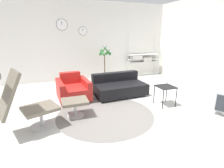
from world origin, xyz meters
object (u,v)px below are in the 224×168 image
at_px(armchair_red, 73,90).
at_px(couch_low, 119,87).
at_px(shelf_unit, 142,58).
at_px(potted_plant, 105,69).
at_px(ottoman, 75,104).
at_px(side_table, 166,89).
at_px(lounge_chair, 18,97).

height_order(armchair_red, couch_low, armchair_red).
bearing_deg(couch_low, shelf_unit, -136.21).
bearing_deg(shelf_unit, armchair_red, -149.57).
bearing_deg(shelf_unit, couch_low, -133.43).
xyz_separation_m(armchair_red, potted_plant, (1.30, 1.33, 0.22)).
xyz_separation_m(ottoman, armchair_red, (0.10, 1.00, -0.03)).
bearing_deg(ottoman, potted_plant, 59.14).
relative_size(armchair_red, side_table, 1.97).
distance_m(armchair_red, potted_plant, 1.87).
bearing_deg(ottoman, shelf_unit, 41.56).
bearing_deg(armchair_red, lounge_chair, 47.80).
bearing_deg(potted_plant, ottoman, -120.86).
height_order(lounge_chair, side_table, lounge_chair).
xyz_separation_m(side_table, potted_plant, (-0.76, 2.48, 0.05)).
height_order(armchair_red, shelf_unit, shelf_unit).
bearing_deg(lounge_chair, side_table, 73.43).
height_order(armchair_red, potted_plant, potted_plant).
distance_m(lounge_chair, potted_plant, 3.59).
xyz_separation_m(potted_plant, shelf_unit, (1.75, 0.46, 0.24)).
bearing_deg(armchair_red, ottoman, 80.47).
relative_size(ottoman, side_table, 1.11).
height_order(ottoman, side_table, side_table).
height_order(lounge_chair, shelf_unit, shelf_unit).
bearing_deg(lounge_chair, potted_plant, 118.26).
height_order(ottoman, armchair_red, armchair_red).
relative_size(couch_low, side_table, 3.00).
distance_m(side_table, shelf_unit, 3.11).
distance_m(lounge_chair, couch_low, 2.72).
xyz_separation_m(ottoman, shelf_unit, (3.14, 2.78, 0.44)).
relative_size(ottoman, couch_low, 0.37).
relative_size(lounge_chair, couch_low, 0.84).
bearing_deg(couch_low, potted_plant, -93.36).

